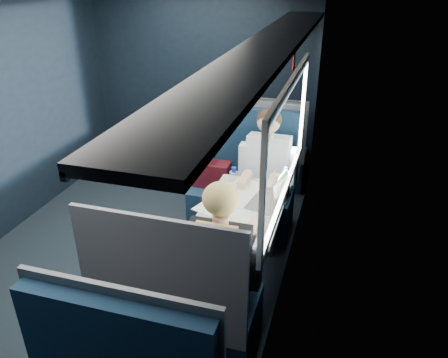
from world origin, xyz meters
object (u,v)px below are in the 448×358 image
(seat_row_front, at_px, (262,154))
(bottle_small, at_px, (284,181))
(seat_bay_far, at_px, (180,306))
(laptop, at_px, (273,197))
(table, at_px, (240,213))
(woman, at_px, (223,259))
(seat_bay_near, at_px, (242,188))
(cup, at_px, (279,180))
(man, at_px, (266,172))

(seat_row_front, height_order, bottle_small, seat_row_front)
(seat_bay_far, xyz_separation_m, laptop, (0.43, 0.95, 0.39))
(table, relative_size, woman, 0.76)
(seat_bay_far, relative_size, woman, 0.95)
(laptop, bearing_deg, bottle_small, 80.05)
(table, distance_m, bottle_small, 0.48)
(table, relative_size, bottle_small, 4.49)
(seat_row_front, height_order, woman, woman)
(seat_bay_far, xyz_separation_m, seat_row_front, (0.00, 2.67, -0.00))
(seat_bay_near, distance_m, seat_row_front, 0.93)
(seat_bay_far, bearing_deg, cup, 72.09)
(man, xyz_separation_m, cup, (0.17, -0.27, 0.07))
(man, distance_m, cup, 0.33)
(seat_row_front, distance_m, bottle_small, 1.60)
(seat_bay_far, distance_m, laptop, 1.11)
(seat_bay_far, bearing_deg, seat_bay_near, 90.51)
(man, height_order, laptop, man)
(table, height_order, seat_bay_near, seat_bay_near)
(seat_bay_near, bearing_deg, seat_bay_far, -89.49)
(table, height_order, cup, cup)
(seat_row_front, relative_size, laptop, 3.12)
(seat_bay_far, height_order, woman, woman)
(seat_bay_near, distance_m, laptop, 1.00)
(seat_row_front, bearing_deg, table, -84.20)
(seat_row_front, distance_m, cup, 1.48)
(seat_bay_near, height_order, cup, seat_bay_near)
(table, xyz_separation_m, man, (0.07, 0.70, 0.06))
(table, xyz_separation_m, bottle_small, (0.30, 0.33, 0.18))
(table, relative_size, seat_bay_near, 0.79)
(woman, bearing_deg, seat_row_front, 95.70)
(woman, height_order, cup, woman)
(seat_bay_far, relative_size, laptop, 3.39)
(table, bearing_deg, woman, -84.55)
(man, xyz_separation_m, woman, (0.00, -1.41, 0.01))
(table, relative_size, man, 0.76)
(seat_bay_far, height_order, seat_row_front, seat_bay_far)
(table, bearing_deg, cup, 60.90)
(seat_bay_near, bearing_deg, laptop, -60.62)
(seat_bay_near, relative_size, seat_bay_far, 1.00)
(man, bearing_deg, seat_row_front, 102.83)
(laptop, relative_size, cup, 3.93)
(seat_bay_far, relative_size, bottle_small, 5.66)
(table, distance_m, man, 0.70)
(table, bearing_deg, man, 84.48)
(seat_row_front, bearing_deg, seat_bay_far, -90.00)
(cup, bearing_deg, laptop, -87.87)
(table, xyz_separation_m, laptop, (0.25, 0.07, 0.15))
(seat_bay_far, distance_m, woman, 0.43)
(man, relative_size, cup, 13.99)
(seat_row_front, height_order, man, man)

